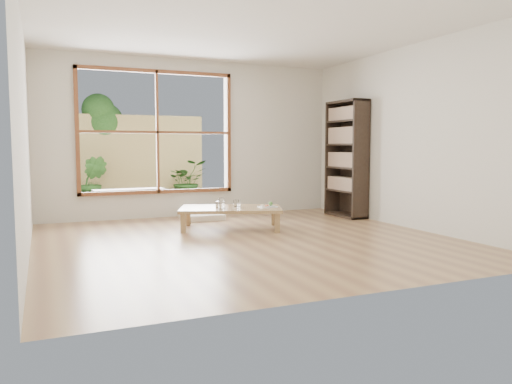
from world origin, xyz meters
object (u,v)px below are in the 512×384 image
low_table (231,210)px  garden_bench (129,192)px  bookshelf (346,159)px  food_tray (268,206)px

low_table → garden_bench: (-1.03, 2.41, 0.08)m
bookshelf → garden_bench: (-3.26, 1.96, -0.61)m
low_table → garden_bench: 2.63m
food_tray → low_table: bearing=159.5°
low_table → bookshelf: bearing=32.9°
bookshelf → garden_bench: bearing=149.0°
low_table → food_tray: 0.53m
low_table → bookshelf: 2.38m
low_table → garden_bench: bearing=134.4°
bookshelf → garden_bench: bookshelf is taller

